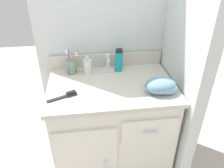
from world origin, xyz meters
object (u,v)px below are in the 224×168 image
shaving_cream_can (119,60)px  hairbrush (66,95)px  hand_towel (162,86)px  soap_dispenser (88,66)px  toothbrush_cup (71,66)px

shaving_cream_can → hairbrush: (-0.39, -0.32, -0.08)m
shaving_cream_can → hand_towel: bearing=-56.9°
hairbrush → hand_towel: size_ratio=0.90×
soap_dispenser → shaving_cream_can: size_ratio=0.82×
shaving_cream_can → hairbrush: size_ratio=0.92×
soap_dispenser → hairbrush: size_ratio=0.75×
toothbrush_cup → shaving_cream_can: size_ratio=1.18×
toothbrush_cup → hairbrush: size_ratio=1.08×
toothbrush_cup → hairbrush: 0.33m
hairbrush → hand_towel: 0.62m
toothbrush_cup → shaving_cream_can: toothbrush_cup is taller
toothbrush_cup → soap_dispenser: bearing=-11.9°
soap_dispenser → shaving_cream_can: (0.24, 0.02, 0.03)m
hairbrush → toothbrush_cup: bearing=62.2°
toothbrush_cup → soap_dispenser: (0.12, -0.03, -0.00)m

